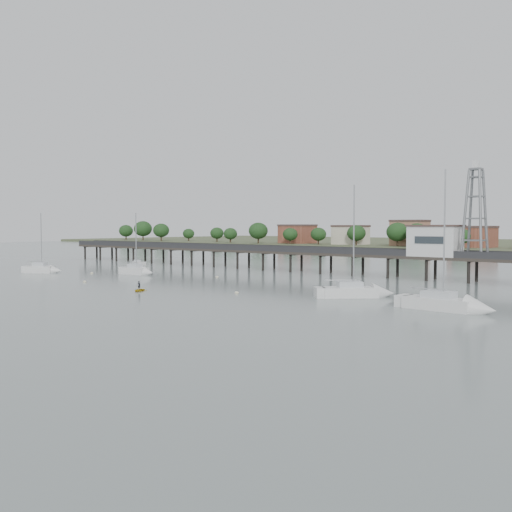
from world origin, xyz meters
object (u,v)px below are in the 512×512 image
(yellow_dinghy, at_px, (139,291))
(sailboat_b, at_px, (139,271))
(sailboat_d, at_px, (454,305))
(pier, at_px, (311,253))
(lattice_tower, at_px, (475,213))
(sailboat_c, at_px, (362,292))
(white_tender, at_px, (139,263))
(sailboat_a, at_px, (45,269))

(yellow_dinghy, bearing_deg, sailboat_b, 115.84)
(sailboat_b, height_order, sailboat_d, sailboat_d)
(pier, relative_size, lattice_tower, 9.68)
(sailboat_b, bearing_deg, sailboat_c, -10.43)
(sailboat_d, height_order, white_tender, sailboat_d)
(sailboat_d, bearing_deg, yellow_dinghy, -164.32)
(sailboat_c, bearing_deg, pier, 89.93)
(pier, xyz_separation_m, sailboat_a, (-39.59, -33.36, -3.15))
(sailboat_c, relative_size, sailboat_b, 1.25)
(sailboat_b, bearing_deg, white_tender, 135.10)
(pier, bearing_deg, yellow_dinghy, -90.89)
(sailboat_d, relative_size, sailboat_a, 1.32)
(pier, relative_size, sailboat_d, 9.31)
(sailboat_a, bearing_deg, lattice_tower, -2.77)
(white_tender, height_order, yellow_dinghy, white_tender)
(sailboat_c, bearing_deg, white_tender, 120.02)
(sailboat_c, bearing_deg, sailboat_a, 140.85)
(sailboat_b, height_order, sailboat_a, sailboat_a)
(white_tender, bearing_deg, sailboat_d, -11.46)
(sailboat_b, relative_size, sailboat_d, 0.75)
(pier, bearing_deg, sailboat_a, -139.89)
(sailboat_d, xyz_separation_m, yellow_dinghy, (-41.02, -9.15, -0.63))
(lattice_tower, height_order, sailboat_a, lattice_tower)
(white_tender, bearing_deg, yellow_dinghy, -33.73)
(lattice_tower, relative_size, sailboat_d, 0.96)
(sailboat_b, bearing_deg, lattice_tower, 18.31)
(sailboat_d, bearing_deg, sailboat_c, 164.52)
(lattice_tower, bearing_deg, sailboat_c, -99.55)
(lattice_tower, relative_size, sailboat_c, 1.02)
(pier, distance_m, yellow_dinghy, 42.01)
(lattice_tower, bearing_deg, yellow_dinghy, -127.54)
(sailboat_a, xyz_separation_m, yellow_dinghy, (38.94, -8.48, -0.65))
(white_tender, bearing_deg, sailboat_c, -11.09)
(lattice_tower, xyz_separation_m, sailboat_b, (-53.83, -24.28, -10.45))
(pier, xyz_separation_m, white_tender, (-42.80, -7.75, -3.37))
(sailboat_a, bearing_deg, white_tender, 69.24)
(sailboat_c, distance_m, sailboat_d, 14.34)
(pier, bearing_deg, sailboat_b, -132.61)
(pier, height_order, lattice_tower, lattice_tower)
(sailboat_a, xyz_separation_m, white_tender, (-3.21, 25.61, -0.22))
(sailboat_c, bearing_deg, lattice_tower, 36.78)
(lattice_tower, distance_m, sailboat_d, 35.45)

